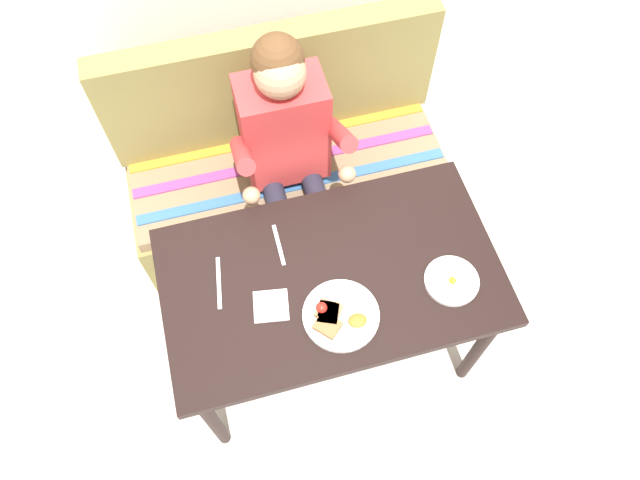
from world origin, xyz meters
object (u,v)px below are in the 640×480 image
(fork, at_px, (279,245))
(knife, at_px, (219,283))
(table, at_px, (331,284))
(couch, at_px, (286,171))
(napkin, at_px, (271,306))
(plate_breakfast, at_px, (338,315))
(plate_eggs, at_px, (452,281))
(person, at_px, (288,145))

(fork, relative_size, knife, 0.85)
(table, distance_m, couch, 0.83)
(couch, distance_m, napkin, 0.95)
(table, xyz_separation_m, plate_breakfast, (-0.02, -0.16, 0.10))
(plate_eggs, xyz_separation_m, knife, (-0.79, 0.21, -0.01))
(table, bearing_deg, person, 91.23)
(table, relative_size, couch, 0.83)
(couch, relative_size, knife, 7.20)
(couch, height_order, plate_eggs, couch)
(knife, bearing_deg, plate_breakfast, -23.94)
(person, height_order, plate_breakfast, person)
(plate_breakfast, distance_m, fork, 0.35)
(table, relative_size, knife, 6.00)
(couch, relative_size, plate_breakfast, 5.48)
(table, height_order, plate_breakfast, plate_breakfast)
(fork, xyz_separation_m, knife, (-0.24, -0.09, 0.00))
(knife, bearing_deg, table, -2.13)
(plate_eggs, height_order, napkin, plate_eggs)
(person, relative_size, plate_eggs, 6.29)
(couch, bearing_deg, plate_breakfast, -91.28)
(table, height_order, plate_eggs, plate_eggs)
(couch, xyz_separation_m, knife, (-0.39, -0.69, 0.40))
(plate_breakfast, xyz_separation_m, knife, (-0.37, 0.23, -0.01))
(plate_breakfast, height_order, napkin, plate_breakfast)
(person, bearing_deg, plate_eggs, -60.49)
(table, height_order, napkin, napkin)
(couch, height_order, napkin, couch)
(plate_breakfast, bearing_deg, napkin, 155.06)
(napkin, bearing_deg, plate_breakfast, -24.94)
(fork, distance_m, knife, 0.25)
(table, bearing_deg, plate_eggs, -19.05)
(couch, relative_size, plate_eggs, 7.47)
(plate_breakfast, bearing_deg, fork, 112.02)
(person, xyz_separation_m, fork, (-0.14, -0.43, -0.01))
(plate_breakfast, height_order, knife, plate_breakfast)
(plate_breakfast, relative_size, fork, 1.55)
(plate_eggs, xyz_separation_m, fork, (-0.55, 0.30, -0.01))
(table, relative_size, plate_breakfast, 4.56)
(plate_breakfast, relative_size, napkin, 2.21)
(plate_eggs, relative_size, napkin, 1.62)
(couch, height_order, person, person)
(plate_eggs, relative_size, fork, 1.13)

